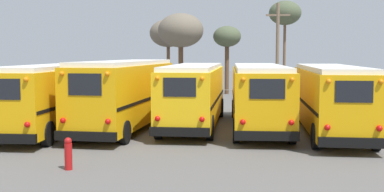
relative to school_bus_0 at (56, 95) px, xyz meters
name	(u,v)px	position (x,y,z in m)	size (l,w,h in m)	color
ground_plane	(192,129)	(6.41, 1.07, -1.72)	(160.00, 160.00, 0.00)	#5B5956
school_bus_0	(56,95)	(0.00, 0.00, 0.00)	(2.73, 10.79, 3.15)	#E5A00C
school_bus_1	(126,92)	(3.21, 0.75, 0.09)	(3.03, 10.53, 3.33)	#E5A00C
school_bus_2	(194,93)	(6.41, 1.96, -0.01)	(2.55, 10.45, 3.11)	yellow
school_bus_3	(259,94)	(9.62, 1.65, -0.02)	(2.88, 10.83, 3.11)	#E5A00C
school_bus_4	(330,97)	(12.83, 0.37, -0.02)	(2.57, 10.29, 3.12)	#E5A00C
utility_pole	(277,50)	(11.32, 14.82, 2.20)	(1.80, 0.25, 7.44)	#75604C
bare_tree_0	(285,14)	(12.34, 21.49, 5.44)	(2.84, 2.84, 8.31)	brown
bare_tree_1	(168,34)	(1.31, 25.09, 3.92)	(3.66, 3.66, 7.06)	brown
bare_tree_2	(227,38)	(7.23, 21.92, 3.35)	(2.53, 2.53, 6.17)	brown
bare_tree_3	(181,31)	(3.15, 20.77, 3.96)	(4.06, 4.06, 7.26)	brown
fence_line	(205,96)	(6.41, 8.09, -0.72)	(20.89, 0.06, 1.42)	#939399
fire_hydrant	(68,154)	(3.44, -7.56, -1.20)	(0.24, 0.24, 1.03)	#B21414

